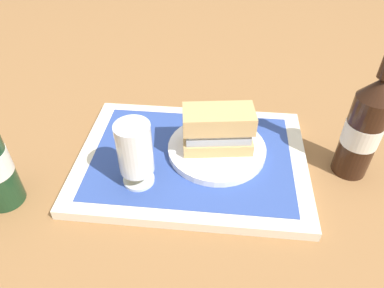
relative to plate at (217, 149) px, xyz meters
name	(u,v)px	position (x,y,z in m)	size (l,w,h in m)	color
ground_plane	(192,163)	(0.05, 0.01, -0.03)	(3.00, 3.00, 0.00)	olive
tray	(192,159)	(0.05, 0.01, -0.02)	(0.44, 0.32, 0.02)	beige
placemat	(192,155)	(0.05, 0.01, -0.01)	(0.38, 0.27, 0.00)	#2D4793
plate	(217,149)	(0.00, 0.00, 0.00)	(0.19, 0.19, 0.01)	white
sandwich	(216,129)	(0.00, 0.00, 0.05)	(0.14, 0.08, 0.08)	tan
beer_glass	(135,153)	(0.13, 0.09, 0.06)	(0.06, 0.06, 0.12)	silver
second_bottle	(364,127)	(-0.26, 0.00, 0.08)	(0.07, 0.07, 0.27)	black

